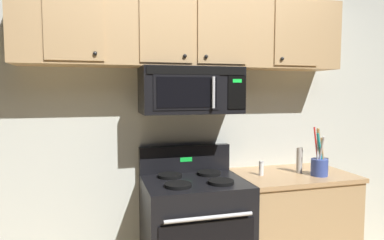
# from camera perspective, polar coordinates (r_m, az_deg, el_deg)

# --- Properties ---
(back_wall) EXTENTS (5.20, 0.10, 2.70)m
(back_wall) POSITION_cam_1_polar(r_m,az_deg,el_deg) (2.90, -1.58, 0.48)
(back_wall) COLOR silver
(back_wall) RESTS_ON ground_plane
(stove_range) EXTENTS (0.76, 0.69, 1.12)m
(stove_range) POSITION_cam_1_polar(r_m,az_deg,el_deg) (2.76, 0.39, -18.66)
(stove_range) COLOR black
(stove_range) RESTS_ON ground_plane
(over_range_microwave) EXTENTS (0.76, 0.43, 0.35)m
(over_range_microwave) POSITION_cam_1_polar(r_m,az_deg,el_deg) (2.65, -0.30, 4.95)
(over_range_microwave) COLOR black
(upper_cabinets) EXTENTS (2.50, 0.36, 0.55)m
(upper_cabinets) POSITION_cam_1_polar(r_m,az_deg,el_deg) (2.72, -0.47, 14.48)
(upper_cabinets) COLOR tan
(counter_segment) EXTENTS (0.93, 0.65, 0.90)m
(counter_segment) POSITION_cam_1_polar(r_m,az_deg,el_deg) (3.09, 16.16, -16.55)
(counter_segment) COLOR tan
(counter_segment) RESTS_ON ground_plane
(utensil_crock_blue) EXTENTS (0.13, 0.15, 0.38)m
(utensil_crock_blue) POSITION_cam_1_polar(r_m,az_deg,el_deg) (2.91, 20.42, -6.87)
(utensil_crock_blue) COLOR #384C9E
(utensil_crock_blue) RESTS_ON counter_segment
(salt_shaker) EXTENTS (0.04, 0.04, 0.11)m
(salt_shaker) POSITION_cam_1_polar(r_m,az_deg,el_deg) (2.81, 11.44, -7.88)
(salt_shaker) COLOR white
(salt_shaker) RESTS_ON counter_segment
(pepper_mill) EXTENTS (0.05, 0.05, 0.21)m
(pepper_mill) POSITION_cam_1_polar(r_m,az_deg,el_deg) (2.96, 17.42, -6.41)
(pepper_mill) COLOR #B7B2A8
(pepper_mill) RESTS_ON counter_segment
(spice_jar) EXTENTS (0.04, 0.04, 0.11)m
(spice_jar) POSITION_cam_1_polar(r_m,az_deg,el_deg) (3.12, 21.34, -6.88)
(spice_jar) COLOR olive
(spice_jar) RESTS_ON counter_segment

